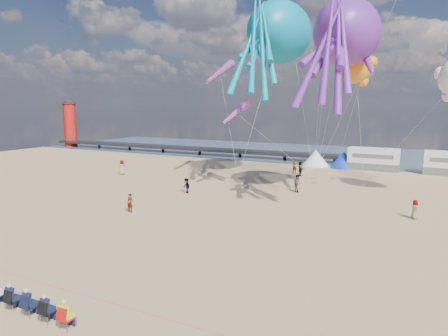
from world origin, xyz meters
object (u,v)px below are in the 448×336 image
(beachgoer_5, at_px, (295,167))
(sandbag_a, at_px, (238,178))
(windsock_mid, at_px, (367,60))
(windsock_right, at_px, (236,113))
(standing_person, at_px, (130,203))
(sandbag_b, at_px, (314,183))
(tent_blue, at_px, (344,159))
(spectator_row, at_px, (30,301))
(beachgoer_4, at_px, (300,169))
(windsock_left, at_px, (220,72))
(kite_octopus_purple, at_px, (347,33))
(beachgoer_6, at_px, (122,167))
(motorhome_0, at_px, (373,159))
(sandbag_c, at_px, (364,185))
(beachgoer_2, at_px, (187,186))
(tent_white, at_px, (316,158))
(sandbag_e, at_px, (314,178))
(lighthouse, at_px, (70,125))
(beachgoer_1, at_px, (297,183))
(sandbag_d, at_px, (333,178))
(kite_octopus_teal, at_px, (280,32))
(beachgoer_0, at_px, (415,209))
(kite_teddy_orange, at_px, (356,66))

(beachgoer_5, xyz_separation_m, sandbag_a, (-4.82, -7.27, -0.75))
(windsock_mid, bearing_deg, windsock_right, 166.32)
(standing_person, bearing_deg, windsock_right, 71.00)
(sandbag_b, bearing_deg, tent_blue, 86.16)
(spectator_row, bearing_deg, beachgoer_4, 88.69)
(windsock_left, distance_m, windsock_mid, 18.12)
(kite_octopus_purple, relative_size, windsock_right, 2.81)
(beachgoer_4, distance_m, beachgoer_6, 22.78)
(motorhome_0, relative_size, sandbag_c, 13.20)
(beachgoer_5, bearing_deg, beachgoer_2, -154.60)
(beachgoer_4, distance_m, windsock_right, 13.77)
(tent_blue, xyz_separation_m, standing_person, (-11.59, -32.36, -0.41))
(tent_white, relative_size, beachgoer_6, 2.14)
(standing_person, xyz_separation_m, sandbag_e, (9.96, 21.96, -0.68))
(tent_white, height_order, beachgoer_5, tent_white)
(motorhome_0, height_order, standing_person, motorhome_0)
(tent_blue, distance_m, windsock_right, 22.62)
(beachgoer_2, height_order, windsock_mid, windsock_mid)
(standing_person, height_order, sandbag_e, standing_person)
(sandbag_e, xyz_separation_m, windsock_left, (-10.73, -4.02, 12.61))
(lighthouse, height_order, windsock_right, windsock_right)
(lighthouse, distance_m, windsock_right, 56.10)
(beachgoer_1, bearing_deg, tent_white, -43.62)
(motorhome_0, relative_size, spectator_row, 1.08)
(beachgoer_6, bearing_deg, tent_blue, 150.57)
(beachgoer_1, height_order, sandbag_d, beachgoer_1)
(beachgoer_4, relative_size, sandbag_a, 3.62)
(sandbag_d, height_order, windsock_mid, windsock_mid)
(tent_blue, xyz_separation_m, spectator_row, (-4.54, -47.36, -0.55))
(standing_person, xyz_separation_m, beachgoer_6, (-12.78, 13.78, 0.14))
(lighthouse, xyz_separation_m, windsock_mid, (63.01, -23.54, 8.37))
(tent_white, xyz_separation_m, beachgoer_2, (-7.22, -24.04, -0.43))
(spectator_row, relative_size, sandbag_e, 12.20)
(kite_octopus_teal, bearing_deg, sandbag_d, 20.18)
(beachgoer_5, bearing_deg, beachgoer_6, 165.97)
(beachgoer_0, height_order, beachgoer_2, beachgoer_2)
(kite_octopus_teal, bearing_deg, beachgoer_1, -63.70)
(windsock_right, bearing_deg, beachgoer_2, -117.44)
(lighthouse, xyz_separation_m, beachgoer_1, (56.65, -22.38, -3.60))
(standing_person, relative_size, kite_octopus_teal, 0.12)
(spectator_row, distance_m, kite_teddy_orange, 33.85)
(beachgoer_1, height_order, windsock_mid, windsock_mid)
(beachgoer_0, bearing_deg, beachgoer_5, 16.96)
(sandbag_c, relative_size, kite_octopus_purple, 0.04)
(kite_octopus_purple, bearing_deg, beachgoer_0, -23.63)
(standing_person, height_order, sandbag_b, standing_person)
(beachgoer_5, height_order, sandbag_e, beachgoer_5)
(spectator_row, distance_m, beachgoer_6, 34.96)
(beachgoer_4, distance_m, sandbag_b, 5.08)
(tent_blue, bearing_deg, beachgoer_5, -123.14)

